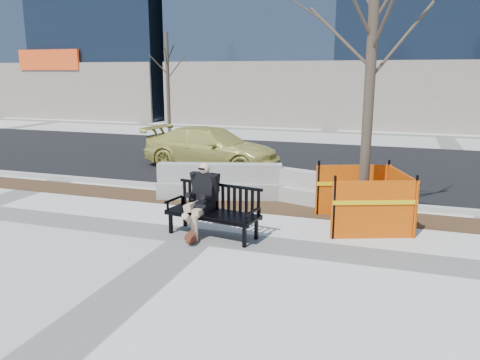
{
  "coord_description": "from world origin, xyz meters",
  "views": [
    {
      "loc": [
        3.87,
        -8.64,
        3.37
      ],
      "look_at": [
        0.72,
        0.72,
        1.11
      ],
      "focal_mm": 35.45,
      "sensor_mm": 36.0,
      "label": 1
    }
  ],
  "objects_px": {
    "bench": "(213,236)",
    "tree_fence": "(361,226)",
    "jersey_barrier_left": "(220,198)",
    "jersey_barrier_right": "(296,201)",
    "seated_man": "(203,233)",
    "sedan": "(212,168)"
  },
  "relations": [
    {
      "from": "sedan",
      "to": "jersey_barrier_left",
      "type": "relative_size",
      "value": 1.49
    },
    {
      "from": "bench",
      "to": "jersey_barrier_left",
      "type": "height_order",
      "value": "bench"
    },
    {
      "from": "seated_man",
      "to": "jersey_barrier_right",
      "type": "distance_m",
      "value": 3.43
    },
    {
      "from": "seated_man",
      "to": "sedan",
      "type": "relative_size",
      "value": 0.3
    },
    {
      "from": "bench",
      "to": "seated_man",
      "type": "xyz_separation_m",
      "value": [
        -0.27,
        0.1,
        0.0
      ]
    },
    {
      "from": "bench",
      "to": "tree_fence",
      "type": "bearing_deg",
      "value": 40.06
    },
    {
      "from": "bench",
      "to": "jersey_barrier_right",
      "type": "height_order",
      "value": "bench"
    },
    {
      "from": "tree_fence",
      "to": "jersey_barrier_right",
      "type": "bearing_deg",
      "value": 139.67
    },
    {
      "from": "seated_man",
      "to": "sedan",
      "type": "bearing_deg",
      "value": 119.88
    },
    {
      "from": "jersey_barrier_right",
      "to": "bench",
      "type": "bearing_deg",
      "value": -91.4
    },
    {
      "from": "jersey_barrier_left",
      "to": "jersey_barrier_right",
      "type": "distance_m",
      "value": 2.09
    },
    {
      "from": "tree_fence",
      "to": "sedan",
      "type": "distance_m",
      "value": 7.5
    },
    {
      "from": "bench",
      "to": "sedan",
      "type": "xyz_separation_m",
      "value": [
        -2.71,
        6.69,
        0.0
      ]
    },
    {
      "from": "bench",
      "to": "tree_fence",
      "type": "xyz_separation_m",
      "value": [
        2.9,
        1.71,
        0.0
      ]
    },
    {
      "from": "tree_fence",
      "to": "sedan",
      "type": "relative_size",
      "value": 1.34
    },
    {
      "from": "bench",
      "to": "jersey_barrier_left",
      "type": "relative_size",
      "value": 0.61
    },
    {
      "from": "bench",
      "to": "tree_fence",
      "type": "relative_size",
      "value": 0.31
    },
    {
      "from": "seated_man",
      "to": "tree_fence",
      "type": "relative_size",
      "value": 0.23
    },
    {
      "from": "bench",
      "to": "tree_fence",
      "type": "height_order",
      "value": "tree_fence"
    },
    {
      "from": "sedan",
      "to": "seated_man",
      "type": "bearing_deg",
      "value": -152.88
    },
    {
      "from": "tree_fence",
      "to": "bench",
      "type": "bearing_deg",
      "value": -149.54
    },
    {
      "from": "seated_man",
      "to": "jersey_barrier_right",
      "type": "height_order",
      "value": "seated_man"
    }
  ]
}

